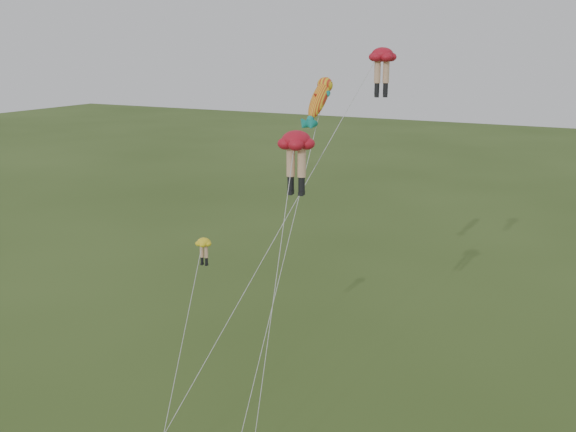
% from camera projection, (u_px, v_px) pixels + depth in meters
% --- Properties ---
extents(legs_kite_red_high, '(8.19, 12.43, 19.42)m').
position_uv_depth(legs_kite_red_high, '(378.00, 66.00, 31.19)').
color(legs_kite_red_high, '#B51223').
rests_on(legs_kite_red_high, ground).
extents(legs_kite_red_mid, '(1.82, 4.90, 16.01)m').
position_uv_depth(legs_kite_red_mid, '(296.00, 149.00, 27.32)').
color(legs_kite_red_mid, '#B51223').
rests_on(legs_kite_red_mid, ground).
extents(legs_kite_yellow, '(2.30, 7.70, 9.70)m').
position_uv_depth(legs_kite_yellow, '(201.00, 256.00, 33.56)').
color(legs_kite_yellow, yellow).
rests_on(legs_kite_yellow, ground).
extents(fish_kite, '(1.17, 11.73, 18.10)m').
position_uv_depth(fish_kite, '(319.00, 100.00, 34.31)').
color(fish_kite, yellow).
rests_on(fish_kite, ground).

